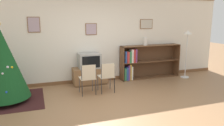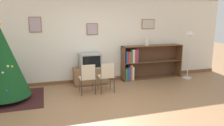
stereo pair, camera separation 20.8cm
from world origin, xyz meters
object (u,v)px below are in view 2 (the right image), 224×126
object	(u,v)px
standing_lamp	(190,42)
folding_chair_left	(88,77)
christmas_tree	(3,62)
folding_chair_right	(107,76)
television	(90,61)
tv_console	(90,76)
bookshelf	(142,63)
vase	(147,41)

from	to	relation	value
standing_lamp	folding_chair_left	bearing A→B (deg)	-170.59
christmas_tree	folding_chair_right	distance (m)	2.56
television	standing_lamp	distance (m)	3.28
tv_console	bookshelf	distance (m)	1.78
tv_console	folding_chair_right	size ratio (longest dim) A/B	1.23
tv_console	standing_lamp	bearing A→B (deg)	-5.78
folding_chair_left	standing_lamp	xyz separation A→B (m)	(3.49, 0.58, 0.74)
folding_chair_left	folding_chair_right	bearing A→B (deg)	0.00
folding_chair_right	tv_console	bearing A→B (deg)	105.92
television	folding_chair_left	bearing A→B (deg)	-105.97
folding_chair_left	standing_lamp	world-z (taller)	standing_lamp
christmas_tree	television	size ratio (longest dim) A/B	2.95
television	folding_chair_left	size ratio (longest dim) A/B	0.78
christmas_tree	tv_console	world-z (taller)	christmas_tree
folding_chair_right	christmas_tree	bearing A→B (deg)	175.60
bookshelf	folding_chair_left	bearing A→B (deg)	-154.01
bookshelf	vase	xyz separation A→B (m)	(0.14, -0.00, 0.69)
bookshelf	christmas_tree	bearing A→B (deg)	-168.85
folding_chair_right	bookshelf	distance (m)	1.79
tv_console	folding_chair_left	distance (m)	0.96
vase	folding_chair_right	bearing A→B (deg)	-149.14
tv_console	folding_chair_right	distance (m)	0.96
christmas_tree	folding_chair_right	xyz separation A→B (m)	(2.50, -0.19, -0.48)
bookshelf	standing_lamp	size ratio (longest dim) A/B	1.31
bookshelf	standing_lamp	xyz separation A→B (m)	(1.47, -0.40, 0.67)
folding_chair_left	bookshelf	bearing A→B (deg)	25.99
television	vase	xyz separation A→B (m)	(1.90, 0.08, 0.51)
standing_lamp	folding_chair_right	bearing A→B (deg)	-168.99
christmas_tree	folding_chair_right	bearing A→B (deg)	-4.40
vase	television	bearing A→B (deg)	-177.63
television	folding_chair_right	xyz separation A→B (m)	(0.26, -0.90, -0.26)
folding_chair_right	vase	size ratio (longest dim) A/B	3.12
christmas_tree	bookshelf	size ratio (longest dim) A/B	0.91
vase	folding_chair_left	bearing A→B (deg)	-155.56
tv_console	folding_chair_left	xyz separation A→B (m)	(-0.26, -0.90, 0.22)
tv_console	vase	xyz separation A→B (m)	(1.90, 0.08, 0.98)
television	bookshelf	size ratio (longest dim) A/B	0.31
christmas_tree	bookshelf	distance (m)	4.10
folding_chair_right	bookshelf	world-z (taller)	bookshelf
tv_console	standing_lamp	size ratio (longest dim) A/B	0.63
folding_chair_left	standing_lamp	size ratio (longest dim) A/B	0.52
christmas_tree	television	xyz separation A→B (m)	(2.25, 0.71, -0.22)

